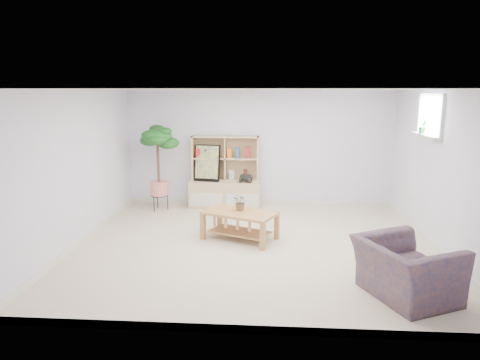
# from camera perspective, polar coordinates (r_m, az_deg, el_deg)

# --- Properties ---
(floor) EXTENTS (5.50, 5.00, 0.01)m
(floor) POSITION_cam_1_polar(r_m,az_deg,el_deg) (6.79, 2.01, -8.71)
(floor) COLOR beige
(floor) RESTS_ON ground
(ceiling) EXTENTS (5.50, 5.00, 0.01)m
(ceiling) POSITION_cam_1_polar(r_m,az_deg,el_deg) (6.36, 2.17, 12.00)
(ceiling) COLOR silver
(ceiling) RESTS_ON walls
(walls) EXTENTS (5.51, 5.01, 2.40)m
(walls) POSITION_cam_1_polar(r_m,az_deg,el_deg) (6.47, 2.09, 1.30)
(walls) COLOR white
(walls) RESTS_ON floor
(baseboard) EXTENTS (5.50, 5.00, 0.10)m
(baseboard) POSITION_cam_1_polar(r_m,az_deg,el_deg) (6.77, 2.01, -8.31)
(baseboard) COLOR silver
(baseboard) RESTS_ON floor
(window) EXTENTS (0.10, 0.98, 0.68)m
(window) POSITION_cam_1_polar(r_m,az_deg,el_deg) (7.42, 24.10, 7.87)
(window) COLOR silver
(window) RESTS_ON walls
(window_sill) EXTENTS (0.14, 1.00, 0.04)m
(window_sill) POSITION_cam_1_polar(r_m,az_deg,el_deg) (7.42, 23.45, 5.44)
(window_sill) COLOR silver
(window_sill) RESTS_ON walls
(storage_unit) EXTENTS (1.47, 0.50, 1.47)m
(storage_unit) POSITION_cam_1_polar(r_m,az_deg,el_deg) (8.79, -2.02, 1.05)
(storage_unit) COLOR tan
(storage_unit) RESTS_ON floor
(poster) EXTENTS (0.56, 0.22, 0.75)m
(poster) POSITION_cam_1_polar(r_m,az_deg,el_deg) (8.78, -4.42, 2.27)
(poster) COLOR yellow
(poster) RESTS_ON storage_unit
(toy_truck) EXTENTS (0.36, 0.27, 0.17)m
(toy_truck) POSITION_cam_1_polar(r_m,az_deg,el_deg) (8.69, 0.78, 0.26)
(toy_truck) COLOR black
(toy_truck) RESTS_ON storage_unit
(coffee_table) EXTENTS (1.30, 1.03, 0.47)m
(coffee_table) POSITION_cam_1_polar(r_m,az_deg,el_deg) (6.98, -0.02, -6.08)
(coffee_table) COLOR #A7834A
(coffee_table) RESTS_ON floor
(table_plant) EXTENTS (0.33, 0.32, 0.27)m
(table_plant) POSITION_cam_1_polar(r_m,az_deg,el_deg) (6.95, 0.09, -2.98)
(table_plant) COLOR #227523
(table_plant) RESTS_ON coffee_table
(floor_tree) EXTENTS (0.64, 0.64, 1.72)m
(floor_tree) POSITION_cam_1_polar(r_m,az_deg,el_deg) (8.70, -10.82, 1.55)
(floor_tree) COLOR #1E4C20
(floor_tree) RESTS_ON floor
(armchair) EXTENTS (1.26, 1.33, 0.77)m
(armchair) POSITION_cam_1_polar(r_m,az_deg,el_deg) (5.42, 21.29, -10.62)
(armchair) COLOR navy
(armchair) RESTS_ON floor
(sill_plant) EXTENTS (0.14, 0.11, 0.23)m
(sill_plant) POSITION_cam_1_polar(r_m,az_deg,el_deg) (7.54, 23.17, 6.57)
(sill_plant) COLOR #1E4C20
(sill_plant) RESTS_ON window_sill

